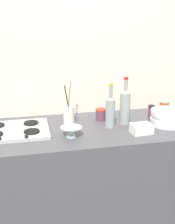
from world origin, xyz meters
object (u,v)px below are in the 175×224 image
Objects in this scene: butter_dish at (141,129)px; condiment_jar_front at (101,114)px; stovetop_hob at (14,130)px; utensil_crock at (69,114)px; condiment_jar_spare at (164,107)px; wine_bottle_leftmost at (110,111)px; plate_stack at (168,117)px; condiment_jar_rear at (151,112)px; wine_bottle_mid_left at (125,106)px; mixing_bowl at (71,132)px.

condiment_jar_front is at bearing 123.06° from butter_dish.
condiment_jar_front is at bearing 9.93° from stovetop_hob.
utensil_crock is 0.81m from condiment_jar_spare.
wine_bottle_leftmost is at bearing -158.25° from condiment_jar_spare.
plate_stack is 0.81× the size of utensil_crock.
utensil_crock is at bearing 177.73° from condiment_jar_rear.
plate_stack reaches higher than condiment_jar_rear.
condiment_jar_spare is (0.56, 0.05, 0.01)m from condiment_jar_front.
utensil_crock is at bearing 151.75° from wine_bottle_leftmost.
wine_bottle_leftmost reaches higher than butter_dish.
wine_bottle_leftmost reaches higher than condiment_jar_front.
utensil_crock is at bearing -175.57° from condiment_jar_spare.
wine_bottle_mid_left is at bearing -163.15° from condiment_jar_rear.
wine_bottle_mid_left is 3.26× the size of condiment_jar_spare.
wine_bottle_mid_left reaches higher than plate_stack.
stovetop_hob is 0.82m from wine_bottle_mid_left.
butter_dish is 0.44× the size of utensil_crock.
wine_bottle_leftmost is 3.09× the size of condiment_jar_rear.
wine_bottle_mid_left is at bearing 20.54° from wine_bottle_leftmost.
utensil_crock is 0.25m from condiment_jar_front.
utensil_crock is (0.03, 0.27, 0.03)m from mixing_bowl.
wine_bottle_leftmost is 0.34m from mixing_bowl.
stovetop_hob is 1.23m from condiment_jar_spare.
stovetop_hob is 4.55× the size of condiment_jar_rear.
condiment_jar_spare reaches higher than mixing_bowl.
plate_stack is 2.39× the size of condiment_jar_spare.
condiment_jar_rear is at bearing -150.10° from condiment_jar_spare.
condiment_jar_front is 0.56m from condiment_jar_spare.
mixing_bowl is at bearing -160.35° from condiment_jar_rear.
plate_stack is at bearing -14.32° from wine_bottle_mid_left.
wine_bottle_leftmost is 0.32m from utensil_crock.
plate_stack and condiment_jar_spare have the same top height.
plate_stack reaches higher than butter_dish.
condiment_jar_rear is 0.97× the size of condiment_jar_spare.
plate_stack is at bearing 25.40° from butter_dish.
wine_bottle_leftmost is 0.58m from condiment_jar_spare.
mixing_bowl is at bearing 175.76° from butter_dish.
wine_bottle_leftmost is 2.31× the size of butter_dish.
wine_bottle_mid_left is 1.10× the size of utensil_crock.
butter_dish is 0.34m from condiment_jar_rear.
condiment_jar_spare reaches higher than condiment_jar_front.
wine_bottle_mid_left is at bearing -36.47° from condiment_jar_front.
wine_bottle_mid_left is at bearing 21.24° from mixing_bowl.
plate_stack is 0.34m from wine_bottle_mid_left.
plate_stack reaches higher than stovetop_hob.
wine_bottle_mid_left reaches higher than utensil_crock.
utensil_crock reaches higher than condiment_jar_spare.
wine_bottle_leftmost is at bearing 175.75° from plate_stack.
stovetop_hob is 0.42m from utensil_crock.
wine_bottle_leftmost is at bearing 138.89° from butter_dish.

